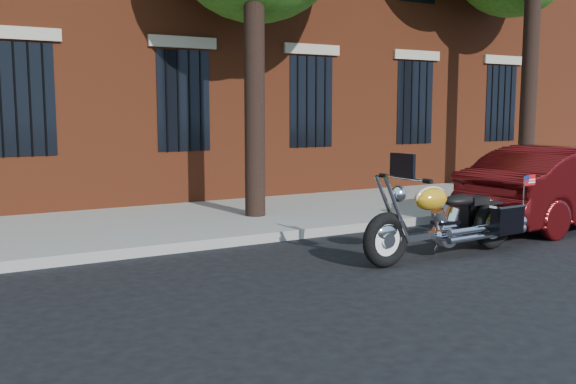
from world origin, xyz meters
TOP-DOWN VIEW (x-y plane):
  - ground at (0.00, 0.00)m, footprint 120.00×120.00m
  - curb at (0.00, 1.38)m, footprint 40.00×0.16m
  - sidewalk at (0.00, 3.26)m, footprint 40.00×3.60m
  - motorcycle at (1.65, -0.77)m, footprint 2.91×0.89m
  - car_maroon at (5.13, 0.01)m, footprint 4.35×1.76m

SIDE VIEW (x-z plane):
  - ground at x=0.00m, z-range 0.00..0.00m
  - curb at x=0.00m, z-range 0.00..0.15m
  - sidewalk at x=0.00m, z-range 0.00..0.15m
  - motorcycle at x=1.65m, z-range -0.24..1.22m
  - car_maroon at x=5.13m, z-range 0.00..1.40m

